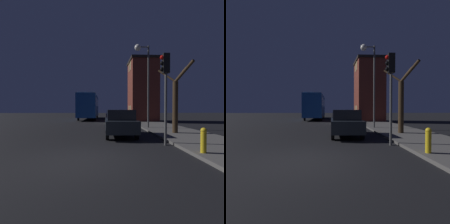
# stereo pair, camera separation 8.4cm
# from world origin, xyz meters

# --- Properties ---
(ground_plane) EXTENTS (120.00, 120.00, 0.00)m
(ground_plane) POSITION_xyz_m (0.00, 0.00, 0.00)
(ground_plane) COLOR black
(brick_building) EXTENTS (3.59, 4.61, 7.98)m
(brick_building) POSITION_xyz_m (5.85, 17.23, 4.14)
(brick_building) COLOR brown
(brick_building) RESTS_ON sidewalk
(streetlamp) EXTENTS (1.23, 0.52, 6.89)m
(streetlamp) POSITION_xyz_m (3.98, 8.68, 5.24)
(streetlamp) COLOR #4C4C4C
(streetlamp) RESTS_ON sidewalk
(traffic_light) EXTENTS (0.43, 0.24, 4.26)m
(traffic_light) POSITION_xyz_m (3.59, 2.25, 3.06)
(traffic_light) COLOR #4C4C4C
(traffic_light) RESTS_ON ground
(bare_tree) EXTENTS (1.81, 2.38, 4.42)m
(bare_tree) POSITION_xyz_m (5.44, 5.41, 2.32)
(bare_tree) COLOR #382819
(bare_tree) RESTS_ON sidewalk
(bus) EXTENTS (2.56, 11.28, 3.87)m
(bus) POSITION_xyz_m (-1.63, 22.31, 2.29)
(bus) COLOR #194793
(bus) RESTS_ON ground
(car_near_lane) EXTENTS (1.80, 4.02, 1.64)m
(car_near_lane) POSITION_xyz_m (1.75, 5.03, 0.85)
(car_near_lane) COLOR black
(car_near_lane) RESTS_ON ground
(car_mid_lane) EXTENTS (1.77, 4.65, 1.48)m
(car_mid_lane) POSITION_xyz_m (2.11, 14.63, 0.78)
(car_mid_lane) COLOR beige
(car_mid_lane) RESTS_ON ground
(car_far_lane) EXTENTS (1.83, 4.10, 1.34)m
(car_far_lane) POSITION_xyz_m (2.01, 22.97, 0.70)
(car_far_lane) COLOR navy
(car_far_lane) RESTS_ON ground
(fire_hydrant) EXTENTS (0.21, 0.21, 0.91)m
(fire_hydrant) POSITION_xyz_m (4.32, 0.35, 0.61)
(fire_hydrant) COLOR gold
(fire_hydrant) RESTS_ON sidewalk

